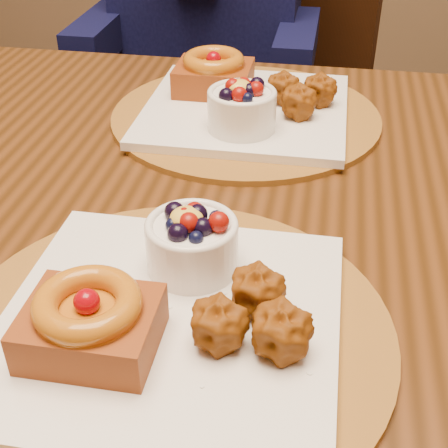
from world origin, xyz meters
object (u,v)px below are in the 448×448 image
(place_setting_near, at_px, (168,311))
(dining_table, at_px, (218,253))
(chair_far, at_px, (272,103))
(place_setting_far, at_px, (244,104))

(place_setting_near, bearing_deg, dining_table, 89.40)
(dining_table, height_order, chair_far, chair_far)
(place_setting_far, relative_size, chair_far, 0.44)
(chair_far, bearing_deg, place_setting_near, -66.90)
(place_setting_far, xyz_separation_m, chair_far, (-0.02, 0.70, -0.30))
(place_setting_far, bearing_deg, dining_table, -89.28)
(dining_table, relative_size, chair_far, 1.84)
(chair_far, bearing_deg, dining_table, -66.47)
(dining_table, bearing_deg, chair_far, 91.63)
(dining_table, bearing_deg, place_setting_far, 90.72)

